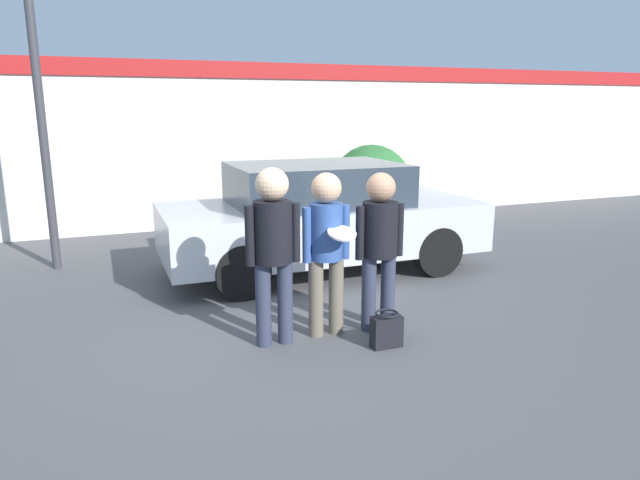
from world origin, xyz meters
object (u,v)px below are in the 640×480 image
parked_car_near (321,217)px  person_right (380,238)px  person_left (273,240)px  shrub (371,185)px  handbag (387,330)px  person_middle_with_frisbee (326,241)px

parked_car_near → person_right: bearing=-96.2°
person_left → shrub: 6.03m
shrub → handbag: (-2.48, -5.40, -0.61)m
person_right → shrub: size_ratio=1.05×
shrub → handbag: bearing=-114.7°
person_left → person_right: bearing=-0.8°
person_left → person_right: 1.12m
person_middle_with_frisbee → person_right: person_middle_with_frisbee is taller
person_middle_with_frisbee → handbag: person_middle_with_frisbee is taller
shrub → handbag: shrub is taller
parked_car_near → person_middle_with_frisbee: bearing=-109.9°
person_middle_with_frisbee → handbag: 1.05m
person_left → shrub: size_ratio=1.11×
person_middle_with_frisbee → parked_car_near: size_ratio=0.38×
person_middle_with_frisbee → person_left: bearing=-175.8°
person_right → handbag: (-0.13, -0.45, -0.81)m
handbag → person_left: bearing=154.6°
person_right → parked_car_near: 2.32m
person_middle_with_frisbee → parked_car_near: bearing=70.1°
person_right → shrub: (2.35, 4.95, -0.19)m
person_right → shrub: bearing=64.6°
shrub → person_left: bearing=-125.1°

